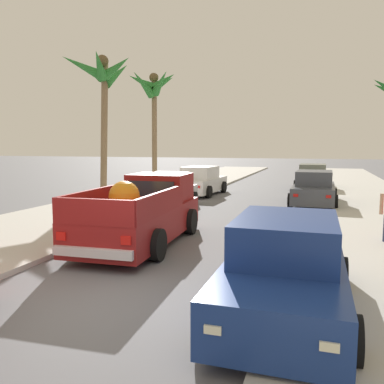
# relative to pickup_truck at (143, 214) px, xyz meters

# --- Properties ---
(ground_plane) EXTENTS (160.00, 160.00, 0.00)m
(ground_plane) POSITION_rel_pickup_truck_xyz_m (1.26, -4.11, -0.80)
(ground_plane) COLOR slate
(sidewalk_left) EXTENTS (5.24, 60.00, 0.12)m
(sidewalk_left) POSITION_rel_pickup_truck_xyz_m (-3.98, 7.89, -0.74)
(sidewalk_left) COLOR beige
(sidewalk_left) RESTS_ON ground
(sidewalk_right) EXTENTS (5.24, 60.00, 0.12)m
(sidewalk_right) POSITION_rel_pickup_truck_xyz_m (6.51, 7.89, -0.74)
(sidewalk_right) COLOR beige
(sidewalk_right) RESTS_ON ground
(curb_left) EXTENTS (0.16, 60.00, 0.10)m
(curb_left) POSITION_rel_pickup_truck_xyz_m (-2.76, 7.89, -0.75)
(curb_left) COLOR silver
(curb_left) RESTS_ON ground
(curb_right) EXTENTS (0.16, 60.00, 0.10)m
(curb_right) POSITION_rel_pickup_truck_xyz_m (5.28, 7.89, -0.75)
(curb_right) COLOR silver
(curb_right) RESTS_ON ground
(pickup_truck) EXTENTS (2.40, 5.30, 1.80)m
(pickup_truck) POSITION_rel_pickup_truck_xyz_m (0.00, 0.00, 0.00)
(pickup_truck) COLOR maroon
(pickup_truck) RESTS_ON ground
(car_left_near) EXTENTS (2.21, 4.34, 1.54)m
(car_left_near) POSITION_rel_pickup_truck_xyz_m (-1.60, 10.80, -0.08)
(car_left_near) COLOR silver
(car_left_near) RESTS_ON ground
(car_right_near) EXTENTS (2.08, 4.28, 1.54)m
(car_right_near) POSITION_rel_pickup_truck_xyz_m (4.35, 8.78, -0.08)
(car_right_near) COLOR #474C56
(car_right_near) RESTS_ON ground
(car_left_mid) EXTENTS (2.04, 4.27, 1.54)m
(car_left_mid) POSITION_rel_pickup_truck_xyz_m (4.12, -3.57, -0.08)
(car_left_mid) COLOR navy
(car_left_mid) RESTS_ON ground
(car_left_far) EXTENTS (2.05, 4.27, 1.54)m
(car_left_far) POSITION_rel_pickup_truck_xyz_m (4.17, 15.56, -0.08)
(car_left_far) COLOR slate
(car_left_far) RESTS_ON ground
(car_right_far) EXTENTS (2.21, 4.34, 1.54)m
(car_right_far) POSITION_rel_pickup_truck_xyz_m (-1.50, 5.38, -0.08)
(car_right_far) COLOR silver
(car_right_far) RESTS_ON ground
(palm_tree_left_fore) EXTENTS (3.68, 4.00, 7.48)m
(palm_tree_left_fore) POSITION_rel_pickup_truck_xyz_m (-6.67, 9.26, 5.30)
(palm_tree_left_fore) COLOR #846B4C
(palm_tree_left_fore) RESTS_ON ground
(palm_tree_right_fore) EXTENTS (3.37, 3.51, 7.37)m
(palm_tree_right_fore) POSITION_rel_pickup_truck_xyz_m (-5.80, 14.11, 5.38)
(palm_tree_right_fore) COLOR #846B4C
(palm_tree_right_fore) RESTS_ON ground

